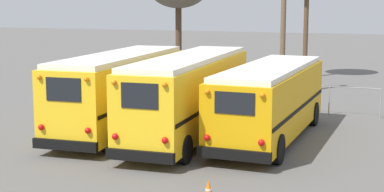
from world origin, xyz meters
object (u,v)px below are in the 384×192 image
at_px(school_bus_2, 270,99).
at_px(traffic_cone, 209,191).
at_px(school_bus_0, 121,90).
at_px(utility_pole, 283,20).
at_px(school_bus_1, 190,93).

bearing_deg(school_bus_2, traffic_cone, -89.99).
distance_m(school_bus_0, utility_pole, 13.03).
relative_size(school_bus_0, traffic_cone, 15.62).
relative_size(school_bus_1, school_bus_2, 1.11).
xyz_separation_m(school_bus_2, traffic_cone, (0.00, -7.83, -1.33)).
distance_m(school_bus_0, school_bus_2, 6.37).
bearing_deg(school_bus_1, utility_pole, 83.38).
height_order(utility_pole, traffic_cone, utility_pole).
xyz_separation_m(utility_pole, traffic_cone, (1.78, -19.24, -4.08)).
xyz_separation_m(school_bus_0, school_bus_2, (6.35, 0.51, -0.14)).
bearing_deg(traffic_cone, utility_pole, 95.28).
relative_size(school_bus_0, utility_pole, 1.16).
bearing_deg(school_bus_0, traffic_cone, -49.07).
relative_size(school_bus_1, utility_pole, 1.25).
height_order(school_bus_2, traffic_cone, school_bus_2).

